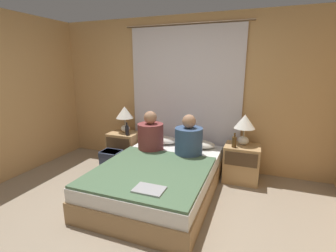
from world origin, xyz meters
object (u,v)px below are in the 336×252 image
(bed, at_px, (160,178))
(beer_bottle_on_left_stand, at_px, (127,130))
(lamp_right, at_px, (245,124))
(pillow_right, at_px, (198,144))
(lamp_left, at_px, (125,115))
(backpack_on_floor, at_px, (112,160))
(pillow_left, at_px, (162,140))
(beer_bottle_on_right_stand, at_px, (234,142))
(nightstand_right, at_px, (241,163))
(nightstand_left, at_px, (124,148))
(laptop_on_bed, at_px, (149,189))
(person_left_in_bed, at_px, (151,135))
(person_right_in_bed, at_px, (189,140))

(bed, xyz_separation_m, beer_bottle_on_left_stand, (-0.88, 0.66, 0.43))
(lamp_right, height_order, pillow_right, lamp_right)
(lamp_left, xyz_separation_m, backpack_on_floor, (0.02, -0.51, -0.66))
(pillow_left, xyz_separation_m, beer_bottle_on_right_stand, (1.21, -0.18, 0.15))
(nightstand_right, relative_size, beer_bottle_on_right_stand, 2.60)
(nightstand_left, relative_size, laptop_on_bed, 1.75)
(bed, xyz_separation_m, pillow_left, (-0.32, 0.83, 0.27))
(bed, bearing_deg, pillow_right, 69.31)
(person_left_in_bed, height_order, person_right_in_bed, person_left_in_bed)
(pillow_right, bearing_deg, bed, -110.69)
(pillow_left, relative_size, backpack_on_floor, 1.51)
(lamp_left, distance_m, beer_bottle_on_right_stand, 1.93)
(nightstand_left, height_order, beer_bottle_on_left_stand, beer_bottle_on_left_stand)
(lamp_right, distance_m, beer_bottle_on_left_stand, 1.91)
(pillow_left, xyz_separation_m, laptop_on_bed, (0.51, -1.60, -0.02))
(pillow_right, bearing_deg, person_left_in_bed, -149.52)
(nightstand_right, distance_m, beer_bottle_on_right_stand, 0.39)
(beer_bottle_on_left_stand, bearing_deg, nightstand_right, 3.30)
(pillow_right, xyz_separation_m, person_right_in_bed, (-0.05, -0.39, 0.18))
(person_right_in_bed, height_order, backpack_on_floor, person_right_in_bed)
(person_right_in_bed, xyz_separation_m, beer_bottle_on_left_stand, (-1.15, 0.21, -0.02))
(nightstand_right, distance_m, lamp_left, 2.11)
(nightstand_left, height_order, nightstand_right, same)
(bed, distance_m, beer_bottle_on_left_stand, 1.18)
(nightstand_right, height_order, lamp_right, lamp_right)
(laptop_on_bed, relative_size, backpack_on_floor, 0.87)
(beer_bottle_on_left_stand, bearing_deg, pillow_right, 8.52)
(nightstand_right, xyz_separation_m, beer_bottle_on_right_stand, (-0.12, -0.11, 0.36))
(person_right_in_bed, bearing_deg, laptop_on_bed, -93.34)
(lamp_left, xyz_separation_m, laptop_on_bed, (1.21, -1.59, -0.41))
(lamp_right, relative_size, person_right_in_bed, 0.75)
(pillow_right, relative_size, beer_bottle_on_left_stand, 2.49)
(lamp_left, bearing_deg, beer_bottle_on_right_stand, -5.07)
(nightstand_left, relative_size, person_left_in_bed, 0.90)
(bed, xyz_separation_m, nightstand_left, (-1.01, 0.76, 0.07))
(nightstand_left, distance_m, lamp_left, 0.59)
(bed, relative_size, pillow_right, 3.72)
(bed, bearing_deg, laptop_on_bed, -75.39)
(person_right_in_bed, relative_size, laptop_on_bed, 1.92)
(person_left_in_bed, height_order, beer_bottle_on_left_stand, person_left_in_bed)
(nightstand_right, height_order, person_left_in_bed, person_left_in_bed)
(nightstand_right, relative_size, pillow_left, 1.01)
(lamp_left, distance_m, beer_bottle_on_left_stand, 0.31)
(nightstand_right, distance_m, person_right_in_bed, 0.89)
(person_left_in_bed, height_order, laptop_on_bed, person_left_in_bed)
(person_right_in_bed, xyz_separation_m, laptop_on_bed, (-0.07, -1.21, -0.20))
(lamp_left, xyz_separation_m, pillow_left, (0.70, 0.01, -0.39))
(bed, height_order, nightstand_left, nightstand_left)
(beer_bottle_on_left_stand, bearing_deg, nightstand_left, 141.05)
(laptop_on_bed, bearing_deg, backpack_on_floor, 137.76)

